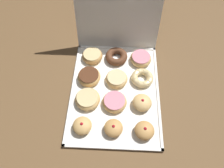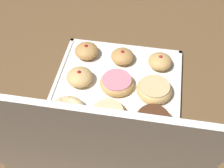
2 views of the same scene
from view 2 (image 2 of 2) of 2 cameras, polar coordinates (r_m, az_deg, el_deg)
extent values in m
plane|color=brown|center=(1.03, 0.25, -3.63)|extent=(3.00, 3.00, 0.00)
cube|color=white|center=(1.03, 0.25, -3.46)|extent=(0.43, 0.56, 0.01)
cube|color=white|center=(1.21, 2.40, 6.68)|extent=(0.43, 0.01, 0.01)
cube|color=white|center=(1.02, 11.82, -4.84)|extent=(0.01, 0.56, 0.01)
cube|color=white|center=(1.06, -10.84, -1.83)|extent=(0.01, 0.56, 0.01)
cube|color=white|center=(0.61, -5.39, -13.92)|extent=(0.43, 0.16, 0.55)
ellipsoid|color=tan|center=(1.13, 8.67, 4.06)|extent=(0.08, 0.08, 0.05)
sphere|color=#B21923|center=(1.11, 8.79, 4.83)|extent=(0.01, 0.01, 0.01)
ellipsoid|color=tan|center=(1.13, 2.06, 4.99)|extent=(0.08, 0.08, 0.04)
sphere|color=#B21923|center=(1.12, 2.09, 5.74)|extent=(0.01, 0.01, 0.01)
ellipsoid|color=tan|center=(1.16, -4.62, 5.99)|extent=(0.08, 0.08, 0.05)
sphere|color=#B21923|center=(1.14, -4.69, 6.79)|extent=(0.01, 0.01, 0.01)
torus|color=#E5B770|center=(1.04, 7.65, -1.03)|extent=(0.12, 0.12, 0.04)
cylinder|color=#EACC8C|center=(1.03, 7.75, -0.39)|extent=(0.10, 0.10, 0.01)
torus|color=tan|center=(1.05, 0.86, 0.15)|extent=(0.11, 0.11, 0.04)
cylinder|color=pink|center=(1.04, 0.87, 0.76)|extent=(0.10, 0.10, 0.01)
ellipsoid|color=#E5B770|center=(1.07, -5.87, 1.28)|extent=(0.09, 0.09, 0.05)
sphere|color=#B21923|center=(1.05, -5.96, 2.08)|extent=(0.01, 0.01, 0.01)
torus|color=tan|center=(0.96, 7.41, -6.60)|extent=(0.11, 0.11, 0.04)
cylinder|color=#59331E|center=(0.95, 7.51, -5.98)|extent=(0.10, 0.10, 0.01)
torus|color=#E5B770|center=(0.97, -0.67, -5.41)|extent=(0.11, 0.11, 0.03)
cylinder|color=beige|center=(0.96, -0.68, -4.87)|extent=(0.09, 0.09, 0.01)
torus|color=#EACC8C|center=(0.99, -8.07, -4.79)|extent=(0.11, 0.11, 0.03)
sphere|color=#EACC8C|center=(0.99, -10.27, -4.15)|extent=(0.02, 0.02, 0.02)
sphere|color=#EACC8C|center=(0.98, -10.18, -5.36)|extent=(0.02, 0.02, 0.02)
sphere|color=#EACC8C|center=(0.96, -9.10, -6.19)|extent=(0.02, 0.02, 0.02)
sphere|color=#EACC8C|center=(0.96, -7.53, -6.21)|extent=(0.02, 0.02, 0.02)
sphere|color=#EACC8C|center=(0.97, -6.25, -5.40)|extent=(0.02, 0.02, 0.02)
sphere|color=#EACC8C|center=(0.98, -5.88, -4.17)|extent=(0.02, 0.02, 0.02)
sphere|color=#EACC8C|center=(1.00, -6.55, -3.13)|extent=(0.02, 0.02, 0.02)
sphere|color=#EACC8C|center=(1.01, -7.93, -2.72)|extent=(0.02, 0.02, 0.02)
sphere|color=#EACC8C|center=(1.00, -9.38, -3.12)|extent=(0.02, 0.02, 0.02)
torus|color=tan|center=(0.89, 6.45, -13.52)|extent=(0.11, 0.11, 0.04)
cylinder|color=#EACC8C|center=(0.88, 6.55, -13.00)|extent=(0.09, 0.09, 0.01)
torus|color=#59331E|center=(0.90, -2.02, -12.45)|extent=(0.12, 0.12, 0.04)
torus|color=#E5B770|center=(0.93, -9.79, -10.67)|extent=(0.11, 0.11, 0.04)
cylinder|color=pink|center=(0.91, -9.93, -10.11)|extent=(0.09, 0.09, 0.01)
camera|label=1|loc=(1.11, 6.55, 51.47)|focal=32.44mm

